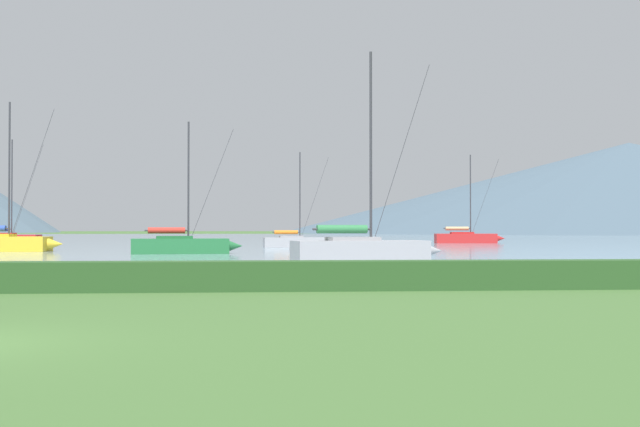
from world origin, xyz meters
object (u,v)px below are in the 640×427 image
object	(u,v)px
sailboat_slip_0	(362,249)
sailboat_slip_1	(466,237)
sailboat_slip_9	(7,239)
sailboat_slip_3	(2,242)
sailboat_slip_5	(181,245)
sailboat_slip_8	(296,241)

from	to	relation	value
sailboat_slip_0	sailboat_slip_1	xyz separation A→B (m)	(20.47, 55.27, 0.00)
sailboat_slip_1	sailboat_slip_9	xyz separation A→B (m)	(-52.36, -6.84, -0.01)
sailboat_slip_3	sailboat_slip_5	world-z (taller)	sailboat_slip_3
sailboat_slip_0	sailboat_slip_9	size ratio (longest dim) A/B	1.00
sailboat_slip_3	sailboat_slip_1	bearing A→B (deg)	40.96
sailboat_slip_3	sailboat_slip_9	world-z (taller)	sailboat_slip_3
sailboat_slip_3	sailboat_slip_9	size ratio (longest dim) A/B	1.02
sailboat_slip_8	sailboat_slip_0	bearing A→B (deg)	-91.48
sailboat_slip_1	sailboat_slip_5	world-z (taller)	sailboat_slip_1
sailboat_slip_3	sailboat_slip_0	bearing A→B (deg)	-36.56
sailboat_slip_0	sailboat_slip_3	size ratio (longest dim) A/B	0.98
sailboat_slip_1	sailboat_slip_0	bearing A→B (deg)	-104.71
sailboat_slip_5	sailboat_slip_9	distance (m)	39.24
sailboat_slip_1	sailboat_slip_9	size ratio (longest dim) A/B	0.94
sailboat_slip_8	sailboat_slip_9	size ratio (longest dim) A/B	0.80
sailboat_slip_8	sailboat_slip_9	world-z (taller)	sailboat_slip_9
sailboat_slip_5	sailboat_slip_9	size ratio (longest dim) A/B	0.82
sailboat_slip_8	sailboat_slip_1	bearing A→B (deg)	38.68
sailboat_slip_0	sailboat_slip_1	distance (m)	58.94
sailboat_slip_1	sailboat_slip_5	xyz separation A→B (m)	(-31.26, -39.92, -0.05)
sailboat_slip_0	sailboat_slip_1	bearing A→B (deg)	60.38
sailboat_slip_0	sailboat_slip_9	distance (m)	57.98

